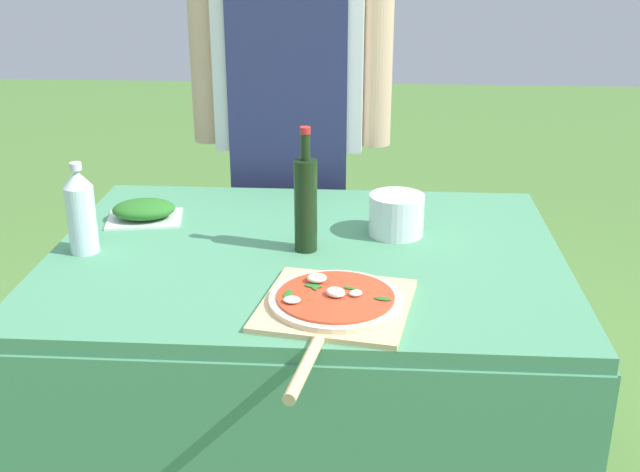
# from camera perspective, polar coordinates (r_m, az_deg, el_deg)

# --- Properties ---
(prep_table) EXTENTS (1.27, 0.97, 0.75)m
(prep_table) POSITION_cam_1_polar(r_m,az_deg,el_deg) (2.00, -1.01, -3.13)
(prep_table) COLOR #478960
(prep_table) RESTS_ON ground
(person_cook) EXTENTS (0.63, 0.21, 1.67)m
(person_cook) POSITION_cam_1_polar(r_m,az_deg,el_deg) (2.54, -2.08, 9.83)
(person_cook) COLOR #70604C
(person_cook) RESTS_ON ground
(pizza_on_peel) EXTENTS (0.35, 0.54, 0.05)m
(pizza_on_peel) POSITION_cam_1_polar(r_m,az_deg,el_deg) (1.67, 0.99, -4.85)
(pizza_on_peel) COLOR #D1B27F
(pizza_on_peel) RESTS_ON prep_table
(oil_bottle) EXTENTS (0.06, 0.06, 0.31)m
(oil_bottle) POSITION_cam_1_polar(r_m,az_deg,el_deg) (1.93, -0.94, 2.40)
(oil_bottle) COLOR black
(oil_bottle) RESTS_ON prep_table
(water_bottle) EXTENTS (0.07, 0.07, 0.23)m
(water_bottle) POSITION_cam_1_polar(r_m,az_deg,el_deg) (2.01, -16.65, 1.72)
(water_bottle) COLOR silver
(water_bottle) RESTS_ON prep_table
(herb_container) EXTENTS (0.22, 0.18, 0.06)m
(herb_container) POSITION_cam_1_polar(r_m,az_deg,el_deg) (2.21, -12.41, 1.78)
(herb_container) COLOR silver
(herb_container) RESTS_ON prep_table
(mixing_tub) EXTENTS (0.14, 0.14, 0.11)m
(mixing_tub) POSITION_cam_1_polar(r_m,az_deg,el_deg) (2.07, 5.45, 1.52)
(mixing_tub) COLOR silver
(mixing_tub) RESTS_ON prep_table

